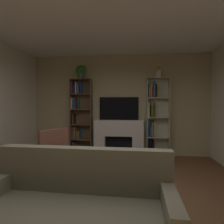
{
  "coord_description": "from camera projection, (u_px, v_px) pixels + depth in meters",
  "views": [
    {
      "loc": [
        0.45,
        -2.65,
        1.45
      ],
      "look_at": [
        0.0,
        1.19,
        1.31
      ],
      "focal_mm": 31.04,
      "sensor_mm": 36.0,
      "label": 1
    }
  ],
  "objects": [
    {
      "name": "coffee_table",
      "position": [
        92.0,
        180.0,
        2.71
      ],
      "size": [
        0.97,
        0.54,
        0.45
      ],
      "color": "brown",
      "rests_on": "ground_plane"
    },
    {
      "name": "bookshelf_right",
      "position": [
        155.0,
        117.0,
        5.43
      ],
      "size": [
        0.62,
        0.29,
        2.2
      ],
      "color": "beige",
      "rests_on": "ground_plane"
    },
    {
      "name": "armchair",
      "position": [
        47.0,
        154.0,
        3.58
      ],
      "size": [
        0.83,
        0.83,
        1.01
      ],
      "color": "brown",
      "rests_on": "ground_plane"
    },
    {
      "name": "vase_with_flowers",
      "position": [
        158.0,
        73.0,
        5.33
      ],
      "size": [
        0.16,
        0.16,
        0.39
      ],
      "color": "beige",
      "rests_on": "bookshelf_right"
    },
    {
      "name": "potted_plant",
      "position": [
        81.0,
        71.0,
        5.58
      ],
      "size": [
        0.28,
        0.28,
        0.39
      ],
      "color": "#4A5658",
      "rests_on": "bookshelf_left"
    },
    {
      "name": "couch",
      "position": [
        76.0,
        216.0,
        1.97
      ],
      "size": [
        2.02,
        0.87,
        0.96
      ],
      "color": "#76725C",
      "rests_on": "ground_plane"
    },
    {
      "name": "ground_plane",
      "position": [
        102.0,
        207.0,
        2.73
      ],
      "size": [
        7.15,
        7.15,
        0.0
      ],
      "primitive_type": "plane",
      "color": "brown"
    },
    {
      "name": "wall_back_accent",
      "position": [
        119.0,
        105.0,
        5.67
      ],
      "size": [
        5.21,
        0.06,
        2.89
      ],
      "primitive_type": "cube",
      "color": "tan",
      "rests_on": "ground_plane"
    },
    {
      "name": "bookshelf_left",
      "position": [
        79.0,
        118.0,
        5.69
      ],
      "size": [
        0.62,
        0.26,
        2.2
      ],
      "color": "brown",
      "rests_on": "ground_plane"
    },
    {
      "name": "tv",
      "position": [
        119.0,
        108.0,
        5.61
      ],
      "size": [
        1.13,
        0.06,
        0.65
      ],
      "primitive_type": "cube",
      "color": "black",
      "rests_on": "fireplace"
    },
    {
      "name": "fireplace",
      "position": [
        119.0,
        137.0,
        5.54
      ],
      "size": [
        1.51,
        0.55,
        1.01
      ],
      "color": "white",
      "rests_on": "ground_plane"
    }
  ]
}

